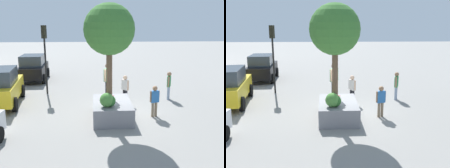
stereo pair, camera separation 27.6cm
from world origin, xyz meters
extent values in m
plane|color=gray|center=(0.00, 0.00, 0.00)|extent=(120.00, 120.00, 0.00)
cube|color=gray|center=(-0.56, 0.34, 0.44)|extent=(2.94, 1.90, 0.88)
cylinder|color=brown|center=(-1.13, 0.51, 2.34)|extent=(0.28, 0.28, 2.92)
sphere|color=#3D7A33|center=(-1.13, 0.51, 4.44)|extent=(2.34, 2.34, 2.34)
sphere|color=#4C8C3D|center=(-1.41, 0.65, 1.21)|extent=(0.67, 0.67, 0.67)
sphere|color=#2D6628|center=(-1.38, 0.50, 1.15)|extent=(0.55, 0.55, 0.55)
cube|color=#A51E1E|center=(0.00, 0.52, 0.94)|extent=(0.75, 0.67, 0.02)
sphere|color=beige|center=(-0.25, 0.62, 0.91)|extent=(0.06, 0.06, 0.06)
sphere|color=beige|center=(-0.14, 0.74, 0.91)|extent=(0.06, 0.06, 0.06)
sphere|color=beige|center=(0.14, 0.29, 0.91)|extent=(0.06, 0.06, 0.06)
sphere|color=beige|center=(0.25, 0.42, 0.91)|extent=(0.06, 0.06, 0.06)
cylinder|color=black|center=(0.08, 0.46, 1.37)|extent=(0.15, 0.15, 0.85)
cylinder|color=black|center=(-0.08, 0.58, 1.37)|extent=(0.15, 0.15, 0.85)
cube|color=#338C4C|center=(0.00, 0.52, 2.13)|extent=(0.51, 0.45, 0.66)
cylinder|color=#D8AD8C|center=(0.21, 0.37, 2.15)|extent=(0.10, 0.10, 0.63)
cylinder|color=#D8AD8C|center=(-0.20, 0.66, 2.15)|extent=(0.10, 0.10, 0.63)
sphere|color=#D8AD8C|center=(0.00, 0.52, 2.60)|extent=(0.28, 0.28, 0.28)
cube|color=gold|center=(2.17, 6.75, 0.87)|extent=(4.94, 2.58, 0.94)
cylinder|color=black|center=(3.79, 5.96, 0.40)|extent=(0.83, 0.34, 0.80)
cylinder|color=black|center=(0.80, 5.57, 0.40)|extent=(0.83, 0.34, 0.80)
cube|color=black|center=(9.02, 6.37, 0.87)|extent=(4.82, 2.28, 0.94)
cube|color=#38424C|center=(8.79, 6.35, 1.76)|extent=(2.74, 1.91, 0.85)
cylinder|color=black|center=(10.46, 7.45, 0.40)|extent=(0.81, 0.29, 0.80)
cylinder|color=black|center=(10.59, 5.48, 0.40)|extent=(0.81, 0.29, 0.80)
cylinder|color=black|center=(7.46, 7.26, 0.40)|extent=(0.81, 0.29, 0.80)
cylinder|color=black|center=(7.58, 5.29, 0.40)|extent=(0.81, 0.29, 0.80)
cylinder|color=black|center=(4.48, 4.47, 1.88)|extent=(0.12, 0.12, 3.77)
cube|color=black|center=(4.48, 4.47, 4.19)|extent=(0.33, 0.35, 0.85)
sphere|color=red|center=(4.62, 4.42, 4.44)|extent=(0.14, 0.14, 0.14)
sphere|color=gold|center=(4.62, 4.42, 4.16)|extent=(0.14, 0.14, 0.14)
sphere|color=green|center=(4.62, 4.42, 3.88)|extent=(0.14, 0.14, 0.14)
cylinder|color=#8C9EB7|center=(2.62, -3.52, 0.42)|extent=(0.15, 0.15, 0.84)
cylinder|color=#8C9EB7|center=(2.43, -3.45, 0.42)|extent=(0.15, 0.15, 0.84)
cube|color=#338C4C|center=(2.53, -3.49, 1.17)|extent=(0.52, 0.37, 0.66)
cylinder|color=#9E7251|center=(2.76, -3.58, 1.19)|extent=(0.10, 0.10, 0.62)
cylinder|color=#9E7251|center=(2.30, -3.39, 1.19)|extent=(0.10, 0.10, 0.62)
sphere|color=#9E7251|center=(2.53, -3.49, 1.64)|extent=(0.27, 0.27, 0.27)
cylinder|color=black|center=(1.93, -0.70, 0.40)|extent=(0.15, 0.15, 0.80)
cylinder|color=black|center=(2.09, -0.58, 0.40)|extent=(0.15, 0.15, 0.80)
cube|color=silver|center=(2.01, -0.64, 1.12)|extent=(0.48, 0.43, 0.63)
cylinder|color=#D8AD8C|center=(1.82, -0.79, 1.13)|extent=(0.10, 0.10, 0.59)
cylinder|color=#D8AD8C|center=(2.20, -0.50, 1.13)|extent=(0.10, 0.10, 0.59)
sphere|color=#D8AD8C|center=(2.01, -0.64, 1.56)|extent=(0.26, 0.26, 0.26)
cylinder|color=#847056|center=(-0.49, -1.93, 0.39)|extent=(0.14, 0.14, 0.77)
cylinder|color=#847056|center=(-0.55, -1.76, 0.39)|extent=(0.14, 0.14, 0.77)
cube|color=#2D6BB2|center=(-0.52, -1.85, 1.08)|extent=(0.31, 0.47, 0.61)
cylinder|color=#9E7251|center=(-0.45, -2.06, 1.09)|extent=(0.09, 0.09, 0.57)
cylinder|color=#9E7251|center=(-0.60, -1.63, 1.09)|extent=(0.09, 0.09, 0.57)
sphere|color=#9E7251|center=(-0.52, -1.85, 1.51)|extent=(0.25, 0.25, 0.25)
camera|label=1|loc=(-12.74, 1.22, 4.62)|focal=40.60mm
camera|label=2|loc=(-12.76, 0.94, 4.62)|focal=40.60mm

